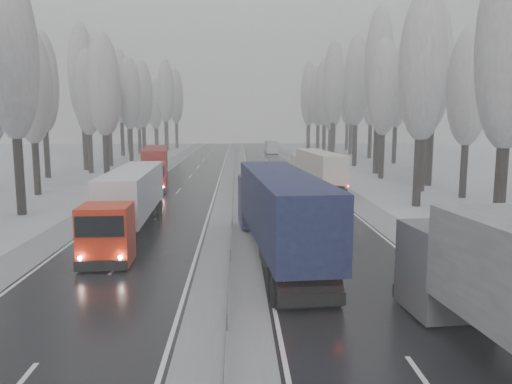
{
  "coord_description": "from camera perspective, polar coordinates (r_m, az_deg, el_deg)",
  "views": [
    {
      "loc": [
        0.4,
        -11.31,
        6.79
      ],
      "look_at": [
        1.57,
        20.08,
        2.2
      ],
      "focal_mm": 35.0,
      "sensor_mm": 36.0,
      "label": 1
    }
  ],
  "objects": [
    {
      "name": "tree_73",
      "position": [
        106.29,
        -14.44,
        10.38
      ],
      "size": [
        3.6,
        3.6,
        17.22
      ],
      "color": "black",
      "rests_on": "ground"
    },
    {
      "name": "tree_36",
      "position": [
        118.81,
        6.04,
        11.27
      ],
      "size": [
        3.6,
        3.6,
        20.23
      ],
      "color": "black",
      "rests_on": "ground"
    },
    {
      "name": "tree_76",
      "position": [
        121.01,
        -9.15,
        10.65
      ],
      "size": [
        3.6,
        3.6,
        18.55
      ],
      "color": "black",
      "rests_on": "ground"
    },
    {
      "name": "tree_23",
      "position": [
        65.11,
        18.74,
        9.62
      ],
      "size": [
        3.6,
        3.6,
        13.55
      ],
      "color": "black",
      "rests_on": "ground"
    },
    {
      "name": "tree_16",
      "position": [
        30.94,
        27.06,
        14.63
      ],
      "size": [
        3.6,
        3.6,
        16.53
      ],
      "color": "black",
      "rests_on": "ground"
    },
    {
      "name": "tree_70",
      "position": [
        92.13,
        -12.82,
        10.74
      ],
      "size": [
        3.6,
        3.6,
        17.09
      ],
      "color": "black",
      "rests_on": "ground"
    },
    {
      "name": "tree_68",
      "position": [
        82.29,
        -14.3,
        10.81
      ],
      "size": [
        3.6,
        3.6,
        16.65
      ],
      "color": "black",
      "rests_on": "ground"
    },
    {
      "name": "tree_37",
      "position": [
        123.81,
        9.0,
        9.95
      ],
      "size": [
        3.6,
        3.6,
        16.37
      ],
      "color": "black",
      "rests_on": "ground"
    },
    {
      "name": "box_truck_distant",
      "position": [
        100.57,
        1.78,
        5.21
      ],
      "size": [
        2.32,
        7.17,
        2.66
      ],
      "rotation": [
        0.0,
        0.0,
        0.02
      ],
      "color": "#ACAEB3",
      "rests_on": "ground"
    },
    {
      "name": "tree_69",
      "position": [
        87.38,
        -16.95,
        11.68
      ],
      "size": [
        3.6,
        3.6,
        19.35
      ],
      "color": "black",
      "rests_on": "ground"
    },
    {
      "name": "shoulder_right",
      "position": [
        43.0,
        11.07,
        -0.9
      ],
      "size": [
        2.4,
        200.0,
        0.04
      ],
      "primitive_type": "cube",
      "color": "gray",
      "rests_on": "ground"
    },
    {
      "name": "tree_29",
      "position": [
        90.46,
        13.06,
        11.19
      ],
      "size": [
        3.6,
        3.6,
        18.11
      ],
      "color": "black",
      "rests_on": "ground"
    },
    {
      "name": "carriageway_left",
      "position": [
        42.25,
        -9.79,
        -1.04
      ],
      "size": [
        7.5,
        200.0,
        0.03
      ],
      "primitive_type": "cube",
      "color": "black",
      "rests_on": "ground"
    },
    {
      "name": "tree_20",
      "position": [
        49.78,
        18.86,
        11.74
      ],
      "size": [
        3.6,
        3.6,
        15.71
      ],
      "color": "black",
      "rests_on": "ground"
    },
    {
      "name": "tree_28",
      "position": [
        84.98,
        8.88,
        12.16
      ],
      "size": [
        3.6,
        3.6,
        19.62
      ],
      "color": "black",
      "rests_on": "ground"
    },
    {
      "name": "tree_31",
      "position": [
        99.63,
        10.88,
        11.14
      ],
      "size": [
        3.6,
        3.6,
        18.58
      ],
      "color": "black",
      "rests_on": "ground"
    },
    {
      "name": "shoulder_left",
      "position": [
        43.19,
        -16.32,
        -1.05
      ],
      "size": [
        2.4,
        200.0,
        0.04
      ],
      "primitive_type": "cube",
      "color": "gray",
      "rests_on": "ground"
    },
    {
      "name": "tree_58",
      "position": [
        39.33,
        -26.17,
        13.78
      ],
      "size": [
        3.6,
        3.6,
        17.21
      ],
      "color": "black",
      "rests_on": "ground"
    },
    {
      "name": "tree_66",
      "position": [
        76.02,
        -16.53,
        10.27
      ],
      "size": [
        3.6,
        3.6,
        15.23
      ],
      "color": "black",
      "rests_on": "ground"
    },
    {
      "name": "tree_26",
      "position": [
        74.78,
        11.4,
        12.22
      ],
      "size": [
        3.6,
        3.6,
        18.78
      ],
      "color": "black",
      "rests_on": "ground"
    },
    {
      "name": "median_slush",
      "position": [
        41.87,
        -2.65,
        -1.0
      ],
      "size": [
        3.0,
        200.0,
        0.04
      ],
      "primitive_type": "cube",
      "color": "gray",
      "rests_on": "ground"
    },
    {
      "name": "tree_22",
      "position": [
        59.39,
        14.41,
        11.39
      ],
      "size": [
        3.6,
        3.6,
        15.86
      ],
      "color": "black",
      "rests_on": "ground"
    },
    {
      "name": "tree_65",
      "position": [
        71.27,
        -19.28,
        12.49
      ],
      "size": [
        3.6,
        3.6,
        19.48
      ],
      "color": "black",
      "rests_on": "ground"
    },
    {
      "name": "tree_62",
      "position": [
        56.99,
        -17.06,
        11.54
      ],
      "size": [
        3.6,
        3.6,
        16.04
      ],
      "color": "black",
      "rests_on": "ground"
    },
    {
      "name": "tree_21",
      "position": [
        54.45,
        19.67,
        13.33
      ],
      "size": [
        3.6,
        3.6,
        18.62
      ],
      "color": "black",
      "rests_on": "ground"
    },
    {
      "name": "tree_34",
      "position": [
        108.81,
        6.07,
        10.68
      ],
      "size": [
        3.6,
        3.6,
        17.63
      ],
      "color": "black",
      "rests_on": "ground"
    },
    {
      "name": "tree_64",
      "position": [
        66.77,
        -18.69,
        10.6
      ],
      "size": [
        3.6,
        3.6,
        15.42
      ],
      "color": "black",
      "rests_on": "ground"
    },
    {
      "name": "tree_75",
      "position": [
        117.37,
        -14.48,
        10.59
      ],
      "size": [
        3.6,
        3.6,
        18.6
      ],
      "color": "black",
      "rests_on": "ground"
    },
    {
      "name": "tree_71",
      "position": [
        97.09,
        -15.23,
        11.47
      ],
      "size": [
        3.6,
        3.6,
        19.61
      ],
      "color": "black",
      "rests_on": "ground"
    },
    {
      "name": "tree_77",
      "position": [
        125.67,
        -11.47,
        9.27
      ],
      "size": [
        3.6,
        3.6,
        14.32
      ],
      "color": "black",
      "rests_on": "ground"
    },
    {
      "name": "tree_32",
      "position": [
        101.92,
        7.16,
        10.71
      ],
      "size": [
        3.6,
        3.6,
        17.33
      ],
      "color": "black",
      "rests_on": "ground"
    },
    {
      "name": "tree_38",
      "position": [
        129.43,
        6.11,
        10.39
      ],
      "size": [
        3.6,
        3.6,
        17.97
      ],
      "color": "black",
      "rests_on": "ground"
    },
    {
      "name": "tree_25",
      "position": [
        70.92,
        18.47,
        12.53
      ],
      "size": [
        3.6,
        3.6,
        19.44
      ],
      "color": "black",
      "rests_on": "ground"
    },
    {
      "name": "carriageway_right",
      "position": [
        42.15,
        4.5,
        -0.96
      ],
      "size": [
        7.5,
        200.0,
        0.03
      ],
      "primitive_type": "cube",
      "color": "black",
      "rests_on": "ground"
    },
    {
      "name": "truck_red_red",
      "position": [
        53.42,
        -11.42,
        3.23
      ],
      "size": [
        4.14,
        14.91,
        3.79
      ],
      "rotation": [
        0.0,
        0.0,
        0.13
      ],
      "color": "red",
      "rests_on": "ground"
    },
    {
      "name": "tree_30",
      "position": [
        94.53,
        7.86,
        11.1
      ],
      "size": [
        3.6,
        3.6,
        17.86
      ],
      "color": "black",
      "rests_on": "ground"
    },
    {
      "name": "tree_27",
      "position": [
        80.48,
        15.77,
        11.26
      ],
      "size": [
        3.6,
        3.6,
        17.62
      ],
      "color": "black",
      "rests_on": "ground"
    },
    {
      "name": "truck_blue_box",
      "position": [
        24.58,
        2.48,
        -1.75
      ],
      "size": [
        3.92,
        16.81,
        4.28
      ],
      "rotation": [
        0.0,
        0.0,
        0.08
      ],
      "color": "#1D1E4A",
      "rests_on": "ground"
    },
    {
      "name": "tree_18",
      "position": [
        41.05,
        18.5,
        13.36
      ],
      "size": [
        3.6,
        3.6,
        16.58
      ],
      "color": "black",
      "rests_on": "ground"
    },
    {
      "name": "tree_35",
      "position": [
        114.41,
        10.44,
        10.67
      ],
      "size": [
        3.6,
        3.6,
        18.25
      ],
      "color": "black",
      "rests_on": "ground"
    },
    {
      "name": "tree_33",
      "position": [
        106.33,
        8.48,
        9.55
      ],
      "size": [
        3.6,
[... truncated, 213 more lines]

